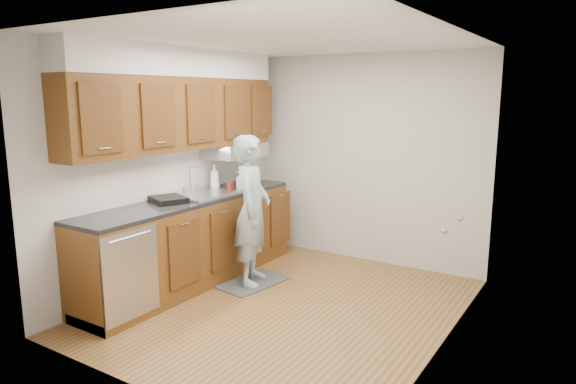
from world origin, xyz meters
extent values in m
plane|color=olive|center=(0.00, 0.00, 0.00)|extent=(3.50, 3.50, 0.00)
plane|color=white|center=(0.00, 0.00, 2.50)|extent=(3.50, 3.50, 0.00)
cube|color=beige|center=(-1.50, 0.00, 1.25)|extent=(0.02, 3.50, 2.50)
cube|color=beige|center=(1.50, 0.00, 1.25)|extent=(0.02, 3.50, 2.50)
cube|color=beige|center=(0.00, 1.75, 1.25)|extent=(3.00, 0.02, 2.50)
cube|color=brown|center=(-1.20, 0.00, 0.45)|extent=(0.60, 2.80, 0.90)
cube|color=black|center=(-1.21, 0.00, 0.92)|extent=(0.63, 2.80, 0.04)
cube|color=#B2B2B7|center=(-1.20, 0.20, 0.89)|extent=(0.48, 0.68, 0.14)
cube|color=#B2B2B7|center=(-1.20, 0.20, 0.94)|extent=(0.52, 0.72, 0.01)
cube|color=#B2B2B7|center=(-0.91, -1.10, 0.47)|extent=(0.03, 0.60, 0.80)
cube|color=brown|center=(-1.33, 0.00, 1.83)|extent=(0.33, 2.80, 0.75)
cube|color=silver|center=(-1.33, 0.00, 2.35)|extent=(0.35, 2.80, 0.30)
cube|color=#A5A5AA|center=(-1.27, 0.85, 1.37)|extent=(0.46, 0.75, 0.16)
cube|color=white|center=(1.49, 0.30, 1.02)|extent=(0.02, 1.22, 2.05)
cube|color=#575759|center=(-0.64, 0.33, 0.01)|extent=(0.57, 0.84, 0.01)
imported|color=#96B0B6|center=(-0.64, 0.33, 0.92)|extent=(0.66, 0.76, 1.81)
imported|color=white|center=(-1.35, 0.57, 1.08)|extent=(0.11, 0.11, 0.29)
imported|color=white|center=(-1.09, 0.71, 1.04)|extent=(0.13, 0.13, 0.20)
cylinder|color=#A41C1C|center=(-1.07, 0.50, 1.00)|extent=(0.08, 0.08, 0.11)
cube|color=black|center=(-1.25, -0.28, 0.97)|extent=(0.45, 0.42, 0.06)
camera|label=1|loc=(2.53, -3.95, 2.02)|focal=32.00mm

